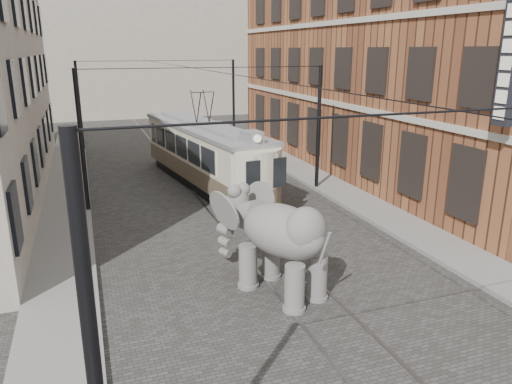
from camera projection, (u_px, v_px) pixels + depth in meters
name	position (u px, v px, depth m)	size (l,w,h in m)	color
ground	(259.00, 247.00, 17.24)	(120.00, 120.00, 0.00)	#3E3C39
tram_rails	(259.00, 246.00, 17.24)	(1.54, 80.00, 0.02)	slate
sidewalk_right	(403.00, 225.00, 19.14)	(2.00, 60.00, 0.15)	slate
sidewalk_left	(62.00, 272.00, 15.14)	(2.00, 60.00, 0.15)	slate
brick_building	(390.00, 62.00, 27.22)	(8.00, 26.00, 12.00)	brown
distant_block	(131.00, 46.00, 51.45)	(28.00, 10.00, 14.00)	gray
catenary	(215.00, 139.00, 20.85)	(11.00, 30.20, 6.00)	black
tram	(203.00, 139.00, 24.41)	(2.47, 11.95, 4.74)	beige
elephant	(282.00, 246.00, 13.59)	(2.61, 4.74, 2.90)	slate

